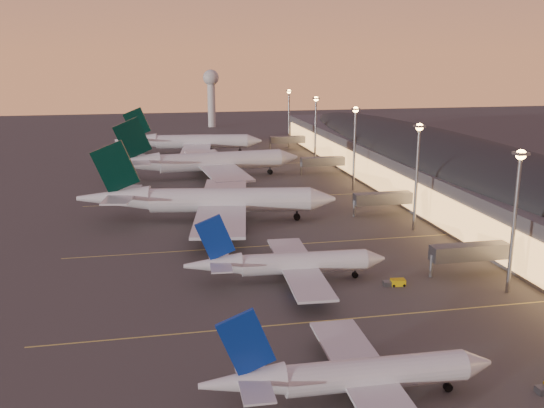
{
  "coord_description": "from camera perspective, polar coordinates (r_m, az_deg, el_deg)",
  "views": [
    {
      "loc": [
        -25.53,
        -91.13,
        41.81
      ],
      "look_at": [
        2.0,
        45.0,
        7.0
      ],
      "focal_mm": 40.0,
      "sensor_mm": 36.0,
      "label": 1
    }
  ],
  "objects": [
    {
      "name": "ground",
      "position": [
        103.46,
        3.91,
        -9.8
      ],
      "size": [
        700.0,
        700.0,
        0.0
      ],
      "primitive_type": "plane",
      "color": "#3D3B39"
    },
    {
      "name": "light_masts",
      "position": [
        169.56,
        10.02,
        5.63
      ],
      "size": [
        2.2,
        217.2,
        25.9
      ],
      "color": "gray",
      "rests_on": "ground"
    },
    {
      "name": "airliner_narrow_south",
      "position": [
        77.47,
        7.47,
        -15.75
      ],
      "size": [
        37.1,
        33.05,
        13.29
      ],
      "rotation": [
        0.0,
        0.0,
        -0.02
      ],
      "color": "silver",
      "rests_on": "ground"
    },
    {
      "name": "baggage_tug_c",
      "position": [
        114.97,
        11.52,
        -7.26
      ],
      "size": [
        4.16,
        2.09,
        1.19
      ],
      "rotation": [
        0.0,
        0.0,
        -0.11
      ],
      "color": "#D6B50A",
      "rests_on": "ground"
    },
    {
      "name": "lane_markings",
      "position": [
        139.98,
        -0.4,
        -3.31
      ],
      "size": [
        90.0,
        180.36,
        0.0
      ],
      "color": "#D8C659",
      "rests_on": "ground"
    },
    {
      "name": "radar_tower",
      "position": [
        353.49,
        -5.75,
        10.77
      ],
      "size": [
        9.0,
        9.0,
        32.5
      ],
      "color": "silver",
      "rests_on": "ground"
    },
    {
      "name": "airliner_narrow_north",
      "position": [
        113.48,
        1.42,
        -5.65
      ],
      "size": [
        38.17,
        34.09,
        13.65
      ],
      "rotation": [
        0.0,
        0.0,
        -0.05
      ],
      "color": "silver",
      "rests_on": "ground"
    },
    {
      "name": "airliner_wide_near",
      "position": [
        154.14,
        -6.04,
        0.32
      ],
      "size": [
        65.34,
        60.2,
        20.94
      ],
      "rotation": [
        0.0,
        0.0,
        -0.16
      ],
      "color": "silver",
      "rests_on": "ground"
    },
    {
      "name": "airliner_wide_mid",
      "position": [
        207.81,
        -6.39,
        3.94
      ],
      "size": [
        67.64,
        61.89,
        21.63
      ],
      "rotation": [
        0.0,
        0.0,
        0.09
      ],
      "color": "silver",
      "rests_on": "ground"
    },
    {
      "name": "terminal_building",
      "position": [
        188.38,
        16.44,
        3.4
      ],
      "size": [
        56.35,
        255.0,
        17.46
      ],
      "color": "#49494E",
      "rests_on": "ground"
    },
    {
      "name": "airliner_wide_far",
      "position": [
        259.92,
        -7.78,
        5.82
      ],
      "size": [
        61.86,
        56.79,
        19.79
      ],
      "rotation": [
        0.0,
        0.0,
        -0.12
      ],
      "color": "silver",
      "rests_on": "ground"
    }
  ]
}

